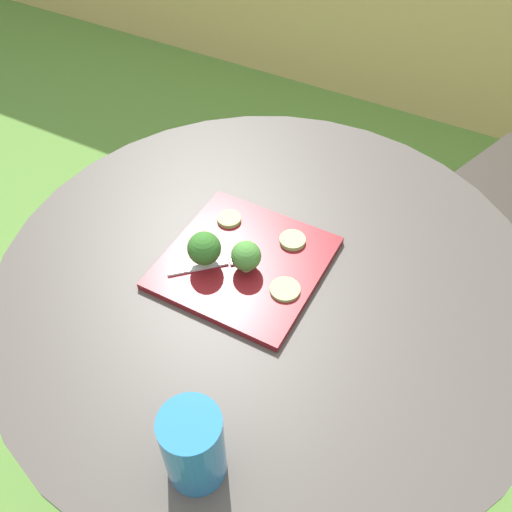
# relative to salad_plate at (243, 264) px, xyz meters

# --- Properties ---
(ground_plane) EXTENTS (12.00, 12.00, 0.00)m
(ground_plane) POSITION_rel_salad_plate_xyz_m (0.05, 0.00, -0.77)
(ground_plane) COLOR #568438
(patio_table) EXTENTS (0.99, 0.99, 0.76)m
(patio_table) POSITION_rel_salad_plate_xyz_m (0.05, 0.00, -0.25)
(patio_table) COLOR #423D38
(patio_table) RESTS_ON ground_plane
(salad_plate) EXTENTS (0.28, 0.28, 0.01)m
(salad_plate) POSITION_rel_salad_plate_xyz_m (0.00, 0.00, 0.00)
(salad_plate) COLOR maroon
(salad_plate) RESTS_ON patio_table
(drinking_glass) EXTENTS (0.08, 0.08, 0.14)m
(drinking_glass) POSITION_rel_salad_plate_xyz_m (0.12, -0.35, 0.05)
(drinking_glass) COLOR #236BA8
(drinking_glass) RESTS_ON patio_table
(fork) EXTENTS (0.12, 0.12, 0.00)m
(fork) POSITION_rel_salad_plate_xyz_m (-0.03, -0.03, 0.01)
(fork) COLOR silver
(fork) RESTS_ON salad_plate
(broccoli_floret_0) EXTENTS (0.06, 0.06, 0.07)m
(broccoli_floret_0) POSITION_rel_salad_plate_xyz_m (-0.06, -0.04, 0.05)
(broccoli_floret_0) COLOR #99B770
(broccoli_floret_0) RESTS_ON salad_plate
(broccoli_floret_1) EXTENTS (0.05, 0.05, 0.06)m
(broccoli_floret_1) POSITION_rel_salad_plate_xyz_m (0.01, -0.01, 0.04)
(broccoli_floret_1) COLOR #99B770
(broccoli_floret_1) RESTS_ON salad_plate
(cucumber_slice_0) EXTENTS (0.05, 0.05, 0.01)m
(cucumber_slice_0) POSITION_rel_salad_plate_xyz_m (0.06, 0.09, 0.01)
(cucumber_slice_0) COLOR #8EB766
(cucumber_slice_0) RESTS_ON salad_plate
(cucumber_slice_1) EXTENTS (0.05, 0.05, 0.01)m
(cucumber_slice_1) POSITION_rel_salad_plate_xyz_m (0.10, -0.02, 0.01)
(cucumber_slice_1) COLOR #8EB766
(cucumber_slice_1) RESTS_ON salad_plate
(cucumber_slice_2) EXTENTS (0.05, 0.05, 0.01)m
(cucumber_slice_2) POSITION_rel_salad_plate_xyz_m (-0.08, 0.08, 0.01)
(cucumber_slice_2) COLOR #8EB766
(cucumber_slice_2) RESTS_ON salad_plate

